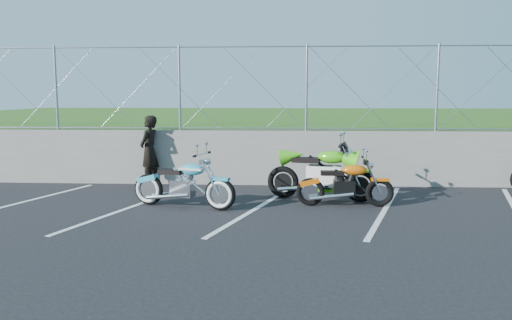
# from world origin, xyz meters

# --- Properties ---
(ground) EXTENTS (90.00, 90.00, 0.00)m
(ground) POSITION_xyz_m (0.00, 0.00, 0.00)
(ground) COLOR black
(ground) RESTS_ON ground
(retaining_wall) EXTENTS (30.00, 0.22, 1.30)m
(retaining_wall) POSITION_xyz_m (0.00, 3.50, 0.65)
(retaining_wall) COLOR slate
(retaining_wall) RESTS_ON ground
(grass_field) EXTENTS (30.00, 20.00, 1.30)m
(grass_field) POSITION_xyz_m (0.00, 13.50, 0.65)
(grass_field) COLOR #264E15
(grass_field) RESTS_ON ground
(chain_link_fence) EXTENTS (28.00, 0.03, 2.00)m
(chain_link_fence) POSITION_xyz_m (0.00, 3.50, 2.30)
(chain_link_fence) COLOR gray
(chain_link_fence) RESTS_ON retaining_wall
(parking_lines) EXTENTS (18.29, 4.31, 0.01)m
(parking_lines) POSITION_xyz_m (1.20, 1.00, 0.00)
(parking_lines) COLOR silver
(parking_lines) RESTS_ON ground
(cruiser_turquoise) EXTENTS (2.07, 0.76, 1.05)m
(cruiser_turquoise) POSITION_xyz_m (-1.39, 0.92, 0.42)
(cruiser_turquoise) COLOR black
(cruiser_turquoise) RESTS_ON ground
(naked_orange) EXTENTS (1.87, 0.64, 0.93)m
(naked_orange) POSITION_xyz_m (1.69, 1.22, 0.40)
(naked_orange) COLOR black
(naked_orange) RESTS_ON ground
(sportbike_green) EXTENTS (2.22, 0.81, 1.17)m
(sportbike_green) POSITION_xyz_m (1.27, 1.78, 0.50)
(sportbike_green) COLOR black
(sportbike_green) RESTS_ON ground
(person_standing) EXTENTS (0.52, 0.68, 1.66)m
(person_standing) POSITION_xyz_m (-2.69, 3.20, 0.83)
(person_standing) COLOR black
(person_standing) RESTS_ON ground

